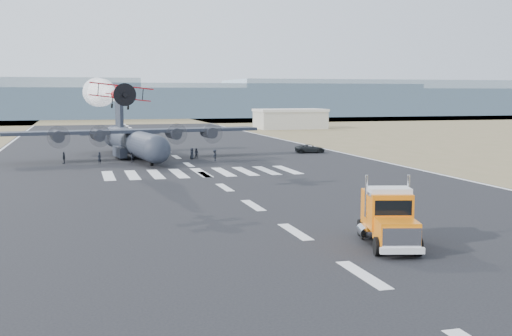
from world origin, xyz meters
name	(u,v)px	position (x,y,z in m)	size (l,w,h in m)	color
ground	(363,275)	(0.00, 0.00, 0.00)	(500.00, 500.00, 0.00)	black
scrub_far	(118,120)	(0.00, 230.00, 0.00)	(500.00, 80.00, 0.00)	olive
runway_markings	(189,165)	(0.00, 60.00, 0.01)	(60.00, 260.00, 0.01)	silver
ridge_seg_d	(113,103)	(0.00, 260.00, 6.50)	(150.00, 50.00, 13.00)	#8196A4
ridge_seg_e	(254,100)	(65.00, 260.00, 7.50)	(150.00, 50.00, 15.00)	#8196A4
ridge_seg_f	(380,98)	(130.00, 260.00, 8.50)	(150.00, 50.00, 17.00)	#8196A4
ridge_seg_g	(492,101)	(195.00, 260.00, 6.50)	(150.00, 50.00, 13.00)	#8196A4
hangar_right	(290,119)	(46.00, 150.00, 3.01)	(20.50, 12.50, 5.90)	#A4A092
semi_truck	(388,217)	(4.74, 6.23, 1.98)	(4.77, 9.18, 4.03)	black
aerobatic_biplane	(120,94)	(-11.35, 33.69, 10.37)	(6.35, 5.69, 2.71)	red
smoke_trail	(100,93)	(-12.55, 54.12, 10.52)	(3.98, 24.36, 3.98)	white
transport_aircraft	(133,140)	(-6.97, 71.97, 3.00)	(40.35, 33.11, 11.64)	#1F232F
support_vehicle	(310,149)	(23.96, 73.32, 0.74)	(2.45, 5.31, 1.48)	black
crew_a	(99,158)	(-12.61, 64.56, 0.88)	(0.64, 0.53, 1.77)	black
crew_b	(196,153)	(2.73, 68.71, 0.83)	(0.81, 0.50, 1.66)	black
crew_c	(215,155)	(4.77, 64.06, 0.89)	(1.15, 0.54, 1.79)	black
crew_d	(64,158)	(-17.71, 66.39, 0.88)	(1.04, 0.53, 1.77)	black
crew_e	(192,154)	(1.85, 67.89, 0.90)	(0.88, 0.54, 1.80)	black
crew_f	(162,154)	(-2.78, 68.58, 0.81)	(1.50, 0.49, 1.62)	black
crew_g	(157,155)	(-3.71, 67.08, 0.92)	(0.67, 0.55, 1.84)	black
crew_h	(132,157)	(-7.81, 65.48, 0.83)	(0.80, 0.50, 1.65)	black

